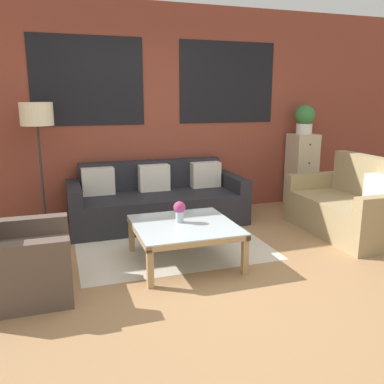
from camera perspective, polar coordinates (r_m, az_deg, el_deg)
ground_plane at (r=3.69m, az=5.59°, el=-12.68°), size 16.00×16.00×0.00m
wall_back_brick at (r=5.64m, az=-4.34°, el=11.15°), size 8.40×0.09×2.80m
rug at (r=4.66m, az=-3.28°, el=-6.97°), size 2.04×1.76×0.00m
couch_dark at (r=5.29m, az=-4.92°, el=-1.35°), size 2.22×0.88×0.78m
settee_vintage at (r=5.21m, az=21.27°, el=-2.12°), size 0.80×1.45×0.92m
armchair_corner at (r=3.69m, az=-23.56°, el=-9.12°), size 0.80×0.82×0.84m
coffee_table at (r=4.00m, az=-1.09°, el=-5.23°), size 0.97×0.97×0.40m
floor_lamp at (r=5.04m, az=-20.92°, el=9.32°), size 0.37×0.37×1.55m
drawer_cabinet at (r=6.34m, az=15.11°, el=3.03°), size 0.37×0.38×1.07m
potted_plant at (r=6.26m, az=15.53°, el=9.91°), size 0.29×0.29×0.42m
flower_vase at (r=4.01m, az=-1.76°, el=-2.56°), size 0.12×0.12×0.21m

